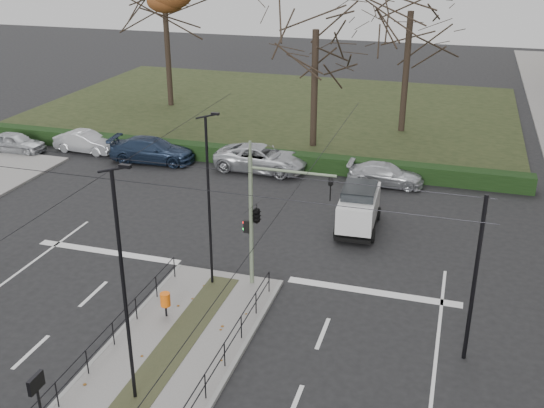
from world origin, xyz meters
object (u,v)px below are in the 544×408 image
at_px(parked_car_first, 15,142).
at_px(info_panel, 37,391).
at_px(streetlamp_median_far, 209,201).
at_px(white_van, 359,207).
at_px(bare_tree_near, 316,38).
at_px(parked_car_fifth, 386,174).
at_px(parked_car_fourth, 261,158).
at_px(bare_tree_center, 410,20).
at_px(traffic_light, 259,213).
at_px(streetlamp_median_near, 124,288).
at_px(parked_car_third, 152,150).
at_px(litter_bin, 165,300).
at_px(parked_car_second, 86,142).

bearing_deg(parked_car_first, info_panel, -142.74).
height_order(streetlamp_median_far, white_van, streetlamp_median_far).
bearing_deg(info_panel, bare_tree_near, 88.51).
bearing_deg(white_van, parked_car_first, 167.66).
height_order(info_panel, parked_car_fifth, info_panel).
bearing_deg(parked_car_fourth, bare_tree_center, -32.23).
relative_size(info_panel, parked_car_fourth, 0.42).
relative_size(traffic_light, streetlamp_median_near, 0.71).
bearing_deg(traffic_light, parked_car_third, 131.28).
bearing_deg(info_panel, bare_tree_center, 79.89).
bearing_deg(parked_car_third, streetlamp_median_near, -160.68).
xyz_separation_m(info_panel, streetlamp_median_near, (1.47, 2.47, 2.06)).
bearing_deg(parked_car_fourth, litter_bin, -172.87).
height_order(bare_tree_center, parked_car_fifth, bare_tree_center).
distance_m(bare_tree_near, parked_car_fifth, 10.35).
height_order(streetlamp_median_far, parked_car_third, streetlamp_median_far).
relative_size(streetlamp_median_near, parked_car_first, 1.92).
height_order(traffic_light, streetlamp_median_near, streetlamp_median_near).
bearing_deg(streetlamp_median_far, parked_car_third, 125.21).
height_order(streetlamp_median_far, parked_car_fifth, streetlamp_median_far).
xyz_separation_m(litter_bin, streetlamp_median_near, (1.07, -4.39, 3.19)).
xyz_separation_m(traffic_light, parked_car_fifth, (3.39, 12.97, -2.66)).
bearing_deg(parked_car_first, streetlamp_median_far, -124.72).
height_order(info_panel, bare_tree_center, bare_tree_center).
distance_m(parked_car_third, bare_tree_near, 12.50).
bearing_deg(parked_car_first, parked_car_fourth, -86.74).
distance_m(parked_car_fourth, parked_car_fifth, 7.55).
bearing_deg(parked_car_fifth, bare_tree_near, 44.04).
bearing_deg(traffic_light, white_van, 66.42).
bearing_deg(streetlamp_median_near, streetlamp_median_far, 92.62).
bearing_deg(parked_car_third, white_van, -119.30).
height_order(traffic_light, streetlamp_median_far, streetlamp_median_far).
bearing_deg(parked_car_third, parked_car_first, 89.54).
distance_m(traffic_light, bare_tree_center, 24.58).
bearing_deg(bare_tree_center, bare_tree_near, -135.40).
bearing_deg(parked_car_fourth, parked_car_third, 95.51).
relative_size(traffic_light, litter_bin, 5.59).
height_order(info_panel, parked_car_second, info_panel).
xyz_separation_m(streetlamp_median_near, white_van, (4.42, 14.33, -2.86)).
relative_size(info_panel, parked_car_first, 0.58).
distance_m(parked_car_second, bare_tree_near, 16.37).
distance_m(info_panel, streetlamp_median_far, 9.90).
relative_size(streetlamp_median_near, parked_car_fifth, 1.76).
height_order(litter_bin, bare_tree_center, bare_tree_center).
relative_size(traffic_light, bare_tree_center, 0.49).
bearing_deg(parked_car_third, bare_tree_near, -62.14).
bearing_deg(info_panel, parked_car_third, 109.68).
bearing_deg(bare_tree_near, parked_car_third, -146.16).
bearing_deg(parked_car_fourth, white_van, -131.10).
height_order(streetlamp_median_far, parked_car_first, streetlamp_median_far).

